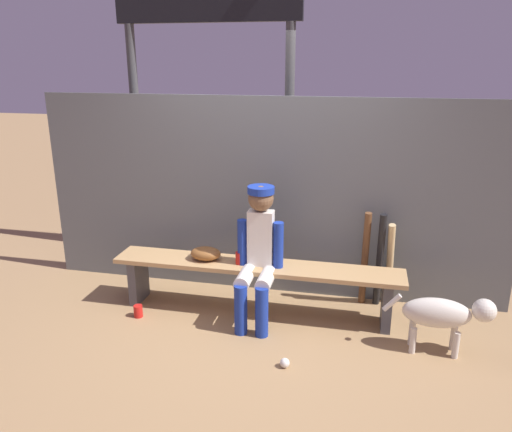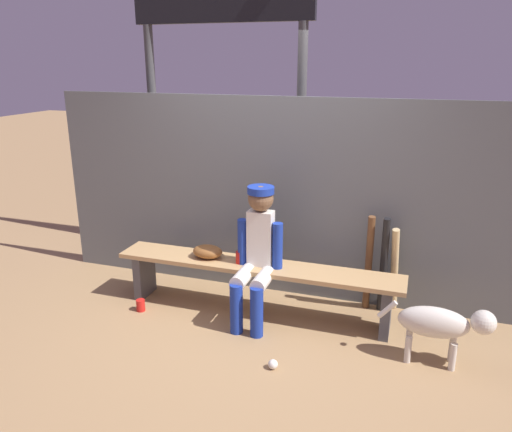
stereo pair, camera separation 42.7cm
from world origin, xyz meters
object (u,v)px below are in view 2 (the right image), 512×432
Objects in this scene: player_seated at (257,251)px; bat_aluminum_black at (383,266)px; baseball at (273,364)px; dog at (441,324)px; cup_on_bench at (240,257)px; cup_on_ground at (141,305)px; bat_wood_natural at (394,270)px; bat_wood_dark at (369,263)px; dugout_bench at (256,275)px; baseball_glove at (208,252)px; scoreboard at (226,11)px.

player_seated is 1.16m from bat_aluminum_black.
dog is at bearing 21.95° from baseball.
player_seated is 1.29× the size of bat_aluminum_black.
cup_on_bench is (-0.54, 0.76, 0.50)m from baseball.
cup_on_bench reaches higher than cup_on_ground.
bat_aluminum_black is 1.10× the size of bat_wood_natural.
bat_aluminum_black is 8.43× the size of cup_on_bench.
cup_on_bench reaches higher than dog.
bat_wood_dark is 1.09× the size of dog.
player_seated is 1.57m from dog.
baseball is at bearing -18.57° from cup_on_ground.
dugout_bench is at bearing 116.78° from baseball.
bat_wood_dark is at bearing 21.83° from dugout_bench.
baseball_glove is 2.48m from scoreboard.
scoreboard is (-1.91, 0.80, 2.28)m from bat_wood_natural.
bat_wood_natural is 2.34m from cup_on_ground.
dugout_bench is 0.50m from baseball_glove.
dugout_bench is 1.12m from cup_on_ground.
baseball is 1.30m from dog.
dugout_bench is at bearing 9.21° from cup_on_bench.
dugout_bench is at bearing 0.00° from baseball_glove.
player_seated is 1.30× the size of bat_wood_dark.
bat_wood_natural is (1.13, 0.52, -0.24)m from player_seated.
scoreboard is (-0.59, 1.23, 2.16)m from cup_on_bench.
cup_on_ground is at bearing -169.62° from player_seated.
cup_on_ground is (-2.10, -0.67, -0.41)m from bat_aluminum_black.
bat_wood_dark is 8.38× the size of cup_on_ground.
player_seated is at bearing 117.76° from baseball.
baseball_glove is 1.59m from bat_aluminum_black.
baseball is 3.51m from scoreboard.
cup_on_ground is at bearing -161.94° from bat_wood_natural.
bat_wood_natural reaches higher than baseball_glove.
baseball is at bearing -63.22° from dugout_bench.
cup_on_bench is 0.13× the size of dog.
bat_wood_dark is at bearing 15.02° from baseball_glove.
bat_wood_dark reaches higher than baseball.
scoreboard reaches higher than dog.
cup_on_bench is (-0.14, -0.02, 0.16)m from dugout_bench.
scoreboard is at bearing 79.08° from cup_on_ground.
scoreboard is 3.63m from dog.
player_seated reaches higher than dog.
dog is at bearing -48.24° from bat_wood_dark.
baseball_glove is at bearing -166.05° from bat_wood_natural.
player_seated reaches higher than bat_wood_dark.
player_seated is 1.27m from bat_wood_natural.
scoreboard is at bearing 115.47° from cup_on_bench.
scoreboard is at bearing 157.16° from bat_wood_natural.
bat_aluminum_black is 12.54× the size of baseball.
bat_aluminum_black reaches higher than cup_on_ground.
bat_aluminum_black is at bearing 125.73° from dog.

